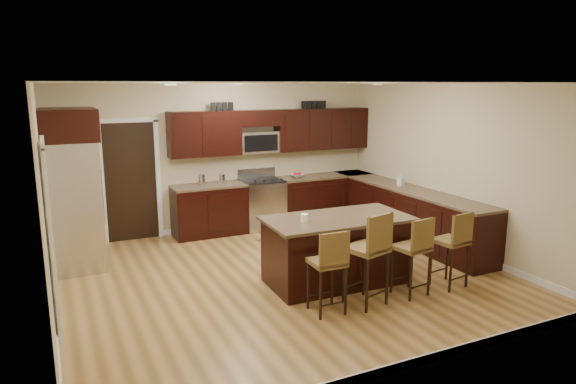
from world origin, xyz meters
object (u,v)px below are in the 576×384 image
stool_mid (371,248)px  refrigerator (73,188)px  range (262,204)px  stool_right (415,247)px  stool_left (330,262)px  stool_extra (454,241)px  island (337,252)px

stool_mid → refrigerator: 4.38m
stool_mid → refrigerator: size_ratio=0.50×
range → stool_right: range is taller
stool_left → stool_extra: bearing=1.6°
stool_mid → island: bearing=72.7°
island → refrigerator: bearing=147.5°
stool_mid → refrigerator: refrigerator is taller
stool_left → refrigerator: bearing=132.2°
range → stool_extra: size_ratio=1.06×
range → stool_mid: bearing=-92.3°
stool_extra → island: bearing=139.0°
stool_left → stool_mid: size_ratio=0.88×
stool_extra → range: bearing=99.1°
stool_extra → stool_right: bearing=171.9°
island → stool_mid: 0.90m
island → range: bearing=89.4°
stool_left → stool_extra: (1.90, -0.00, 0.01)m
range → refrigerator: (-3.30, -0.79, 0.73)m
refrigerator → stool_extra: refrigerator is taller
refrigerator → stool_extra: (4.48, -3.01, -0.55)m
range → island: range is taller
stool_left → refrigerator: (-2.57, 3.01, 0.56)m
range → stool_mid: (-0.15, -3.81, 0.26)m
stool_left → island: bearing=56.1°
stool_extra → stool_mid: bearing=172.2°
island → stool_right: 1.09m
range → stool_right: (0.53, -3.81, 0.18)m
island → stool_mid: (-0.03, -0.85, 0.31)m
stool_mid → stool_right: stool_mid is taller
stool_left → refrigerator: refrigerator is taller
refrigerator → stool_right: bearing=-38.2°
island → stool_extra: size_ratio=1.92×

